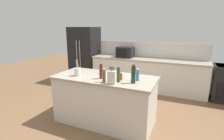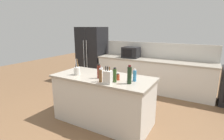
# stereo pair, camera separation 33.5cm
# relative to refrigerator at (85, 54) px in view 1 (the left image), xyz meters

# --- Properties ---
(ground_plane) EXTENTS (14.00, 14.00, 0.00)m
(ground_plane) POSITION_rel_refrigerator_xyz_m (1.89, -2.25, -0.93)
(ground_plane) COLOR brown
(back_counter_run) EXTENTS (3.38, 0.66, 0.94)m
(back_counter_run) POSITION_rel_refrigerator_xyz_m (2.19, -0.05, -0.46)
(back_counter_run) COLOR beige
(back_counter_run) RESTS_ON ground_plane
(wall_backsplash) EXTENTS (3.34, 0.03, 0.46)m
(wall_backsplash) POSITION_rel_refrigerator_xyz_m (2.19, 0.27, 0.24)
(wall_backsplash) COLOR beige
(wall_backsplash) RESTS_ON back_counter_run
(kitchen_island) EXTENTS (1.94, 0.89, 0.94)m
(kitchen_island) POSITION_rel_refrigerator_xyz_m (1.89, -2.25, -0.45)
(kitchen_island) COLOR beige
(kitchen_island) RESTS_ON ground_plane
(refrigerator) EXTENTS (0.92, 0.75, 1.85)m
(refrigerator) POSITION_rel_refrigerator_xyz_m (0.00, 0.00, 0.00)
(refrigerator) COLOR black
(refrigerator) RESTS_ON ground_plane
(microwave) EXTENTS (0.49, 0.39, 0.32)m
(microwave) POSITION_rel_refrigerator_xyz_m (1.50, -0.05, 0.17)
(microwave) COLOR black
(microwave) RESTS_ON back_counter_run
(knife_block) EXTENTS (0.14, 0.11, 0.29)m
(knife_block) POSITION_rel_refrigerator_xyz_m (2.19, -2.58, 0.13)
(knife_block) COLOR beige
(knife_block) RESTS_ON kitchen_island
(utensil_crock) EXTENTS (0.12, 0.12, 0.32)m
(utensil_crock) POSITION_rel_refrigerator_xyz_m (1.38, -2.40, 0.10)
(utensil_crock) COLOR beige
(utensil_crock) RESTS_ON kitchen_island
(pepper_grinder) EXTENTS (0.06, 0.06, 0.24)m
(pepper_grinder) POSITION_rel_refrigerator_xyz_m (2.03, -2.56, 0.13)
(pepper_grinder) COLOR brown
(pepper_grinder) RESTS_ON kitchen_island
(dish_soap_bottle) EXTENTS (0.06, 0.06, 0.22)m
(dish_soap_bottle) POSITION_rel_refrigerator_xyz_m (2.53, -2.23, 0.12)
(dish_soap_bottle) COLOR #3384BC
(dish_soap_bottle) RESTS_ON kitchen_island
(olive_oil_bottle) EXTENTS (0.06, 0.06, 0.25)m
(olive_oil_bottle) POSITION_rel_refrigerator_xyz_m (2.25, -2.44, 0.13)
(olive_oil_bottle) COLOR #2D4C1E
(olive_oil_bottle) RESTS_ON kitchen_island
(vinegar_bottle) EXTENTS (0.06, 0.06, 0.27)m
(vinegar_bottle) POSITION_rel_refrigerator_xyz_m (1.89, -2.38, 0.14)
(vinegar_bottle) COLOR maroon
(vinegar_bottle) RESTS_ON kitchen_island
(salt_shaker) EXTENTS (0.05, 0.05, 0.13)m
(salt_shaker) POSITION_rel_refrigerator_xyz_m (1.74, -2.07, 0.07)
(salt_shaker) COLOR silver
(salt_shaker) RESTS_ON kitchen_island
(spice_jar_paprika) EXTENTS (0.06, 0.06, 0.12)m
(spice_jar_paprika) POSITION_rel_refrigerator_xyz_m (2.24, -2.31, 0.07)
(spice_jar_paprika) COLOR #B73D1E
(spice_jar_paprika) RESTS_ON kitchen_island
(wine_bottle) EXTENTS (0.07, 0.07, 0.32)m
(wine_bottle) POSITION_rel_refrigerator_xyz_m (2.50, -2.40, 0.16)
(wine_bottle) COLOR black
(wine_bottle) RESTS_ON kitchen_island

